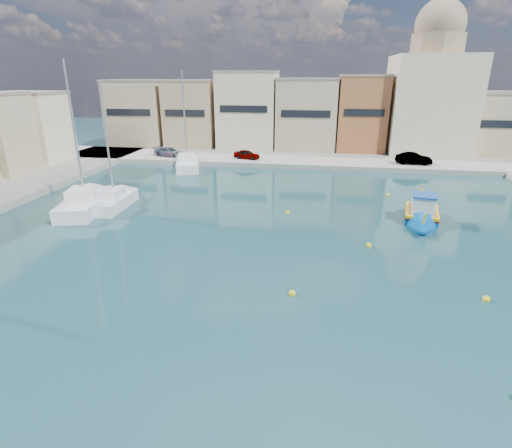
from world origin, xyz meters
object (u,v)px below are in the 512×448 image
(yacht_north, at_px, (187,162))
(luzzu_blue_cabin, at_px, (421,215))
(yacht_mid, at_px, (91,198))
(yacht_midnorth, at_px, (121,197))
(church_block, at_px, (431,90))

(yacht_north, bearing_deg, luzzu_blue_cabin, -33.53)
(yacht_mid, bearing_deg, luzzu_blue_cabin, 0.31)
(yacht_north, relative_size, yacht_midnorth, 1.09)
(yacht_north, height_order, yacht_midnorth, yacht_north)
(luzzu_blue_cabin, relative_size, yacht_midnorth, 0.88)
(yacht_midnorth, distance_m, yacht_mid, 2.45)
(yacht_north, distance_m, yacht_mid, 16.01)
(church_block, relative_size, yacht_mid, 1.56)
(church_block, relative_size, luzzu_blue_cabin, 2.06)
(church_block, bearing_deg, luzzu_blue_cabin, -101.97)
(luzzu_blue_cabin, bearing_deg, yacht_mid, -179.69)
(church_block, distance_m, yacht_midnorth, 41.10)
(yacht_mid, bearing_deg, yacht_midnorth, 17.22)
(church_block, xyz_separation_m, yacht_midnorth, (-30.12, -26.79, -7.99))
(yacht_midnorth, xyz_separation_m, yacht_mid, (-2.34, -0.72, 0.06))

